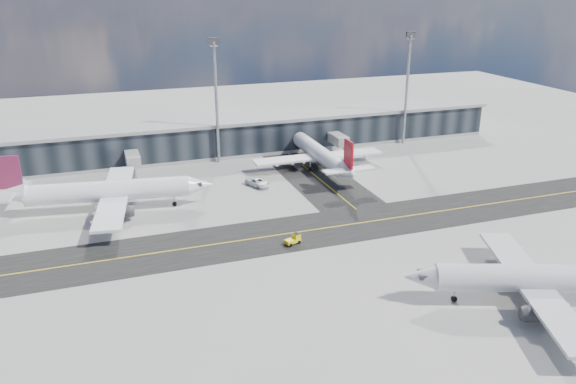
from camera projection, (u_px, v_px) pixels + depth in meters
The scene contains 9 objects.
ground at pixel (284, 245), 91.97m from camera, with size 300.00×300.00×0.00m, color gray.
taxiway_lanes at pixel (285, 218), 102.66m from camera, with size 180.00×63.00×0.03m.
terminal_concourse at pixel (212, 138), 139.09m from camera, with size 152.00×19.80×8.80m.
floodlight_masts at pixel (216, 97), 128.89m from camera, with size 102.50×0.70×28.90m.
airliner_af at pixel (106, 191), 104.48m from camera, with size 39.46×33.77×11.69m.
airliner_redtail at pixel (321, 155), 127.68m from camera, with size 30.61×36.01×10.70m.
airliner_near at pixel (545, 279), 74.28m from camera, with size 36.02×31.13×11.02m.
baggage_tug at pixel (294, 239), 92.11m from camera, with size 2.96×2.12×1.69m.
service_van at pixel (258, 182), 118.14m from camera, with size 2.76×5.98×1.66m, color white.
Camera 1 is at (-26.62, -78.62, 40.55)m, focal length 35.00 mm.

